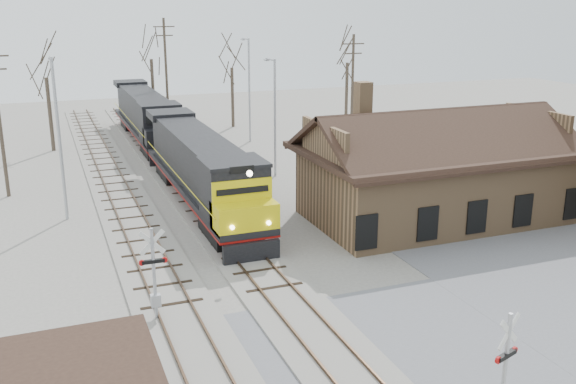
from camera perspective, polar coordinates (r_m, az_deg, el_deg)
name	(u,v)px	position (r m, az deg, el deg)	size (l,w,h in m)	color
ground	(333,358)	(23.44, 4.00, -14.47)	(140.00, 140.00, 0.00)	#9C978D
road	(333,357)	(23.43, 4.00, -14.43)	(60.00, 9.00, 0.03)	slate
track_main	(220,225)	(36.30, -6.07, -2.94)	(3.40, 90.00, 0.24)	#9C978D
track_siding	(139,235)	(35.49, -13.11, -3.75)	(3.40, 90.00, 0.24)	#9C978D
depot	(434,178)	(37.83, 12.88, 1.23)	(15.20, 9.31, 7.90)	olive
locomotive_lead	(202,169)	(39.19, -7.65, 2.00)	(3.06, 20.48, 4.55)	black
locomotive_trailing	(146,116)	(59.18, -12.49, 6.60)	(3.06, 20.48, 4.30)	black
crossbuck_near	(504,375)	(20.09, 18.67, -15.18)	(1.03, 0.42, 3.73)	#A5A8AD
crossbuck_far	(154,278)	(25.55, -11.80, -7.47)	(1.10, 0.29, 3.86)	#A5A8AD
streetlight_a	(59,131)	(38.36, -19.73, 5.13)	(0.25, 2.04, 9.26)	#A5A8AD
streetlight_b	(274,111)	(45.88, -1.23, 7.20)	(0.25, 2.04, 8.38)	#A5A8AD
streetlight_c	(249,85)	(58.14, -3.50, 9.51)	(0.25, 2.04, 9.17)	#A5A8AD
utility_pole_b	(166,74)	(62.96, -10.76, 10.25)	(2.00, 0.24, 10.82)	#382D23
utility_pole_c	(352,89)	(56.32, 5.73, 9.13)	(2.00, 0.24, 9.60)	#382D23
tree_b	(45,65)	(57.42, -20.80, 10.49)	(4.13, 4.13, 10.11)	#382D23
tree_c	(151,48)	(67.24, -12.12, 12.42)	(4.49, 4.49, 10.99)	#382D23
tree_d	(232,58)	(65.26, -5.04, 11.80)	(3.97, 3.97, 9.72)	#382D23
tree_e	(348,51)	(62.76, 5.32, 12.37)	(4.44, 4.44, 10.87)	#382D23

